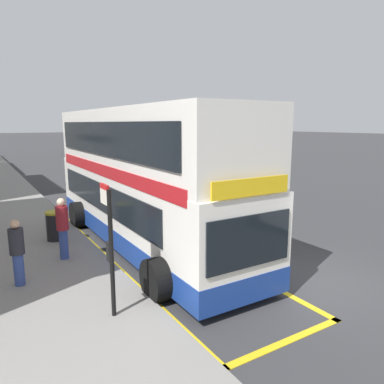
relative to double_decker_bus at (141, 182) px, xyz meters
The scene contains 8 objects.
ground_plane 27.16m from the double_decker_bus, 84.80° to the left, with size 260.00×260.00×0.00m, color #333335.
double_decker_bus is the anchor object (origin of this frame).
bus_bay_markings 2.07m from the double_decker_bus, 100.38° to the left, with size 3.00×13.80×0.01m.
bus_stop_sign 4.87m from the double_decker_bus, 120.94° to the right, with size 0.09×0.51×2.65m.
parked_car_maroon_behind 38.12m from the double_decker_bus, 79.09° to the left, with size 2.09×4.20×1.62m.
pedestrian_waiting_near_sign 4.43m from the double_decker_bus, 156.43° to the right, with size 0.34×0.34×1.61m.
pedestrian_further_back 2.85m from the double_decker_bus, 169.54° to the right, with size 0.34×0.34×1.77m.
litter_bin 3.20m from the double_decker_bus, 150.02° to the left, with size 0.61×0.61×0.97m.
Camera 1 is at (-7.14, -5.80, 3.96)m, focal length 34.01 mm.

